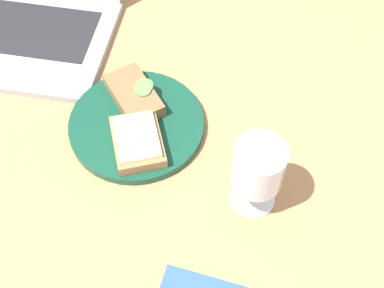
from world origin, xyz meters
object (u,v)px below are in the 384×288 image
at_px(sandwich_with_cucumber, 134,95).
at_px(sandwich_with_cheese, 138,141).
at_px(wine_glass, 258,169).
at_px(plate, 137,125).
at_px(laptop, 19,9).

bearing_deg(sandwich_with_cucumber, sandwich_with_cheese, -73.08).
relative_size(sandwich_with_cheese, wine_glass, 0.96).
bearing_deg(sandwich_with_cucumber, wine_glass, -33.74).
xyz_separation_m(plate, laptop, (-0.27, 0.20, 0.03)).
bearing_deg(wine_glass, sandwich_with_cucumber, 146.26).
distance_m(sandwich_with_cucumber, wine_glass, 0.27).
distance_m(sandwich_with_cheese, laptop, 0.37).
bearing_deg(laptop, sandwich_with_cheese, -40.71).
relative_size(plate, laptop, 0.64).
bearing_deg(laptop, wine_glass, -32.26).
distance_m(plate, sandwich_with_cheese, 0.05).
distance_m(wine_glass, laptop, 0.56).
bearing_deg(sandwich_with_cheese, sandwich_with_cucumber, 106.92).
relative_size(sandwich_with_cheese, sandwich_with_cucumber, 0.99).
height_order(plate, sandwich_with_cucumber, sandwich_with_cucumber).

